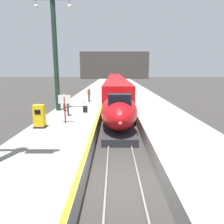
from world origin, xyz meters
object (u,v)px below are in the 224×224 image
object	(u,v)px
passenger_mid_platform	(89,94)
passenger_far_waiting	(68,105)
highspeed_train_main	(116,85)
rolling_suitcase	(85,109)
departure_info_board	(65,103)
passenger_near_edge	(64,101)
ticket_machine_yellow	(39,117)
station_column_mid	(55,45)

from	to	relation	value
passenger_mid_platform	passenger_far_waiting	distance (m)	7.98
highspeed_train_main	rolling_suitcase	bearing A→B (deg)	-98.30
rolling_suitcase	passenger_far_waiting	bearing A→B (deg)	-133.10
highspeed_train_main	passenger_far_waiting	world-z (taller)	highspeed_train_main
departure_info_board	passenger_near_edge	bearing A→B (deg)	103.92
rolling_suitcase	ticket_machine_yellow	xyz separation A→B (m)	(-2.47, -5.10, 0.44)
passenger_near_edge	ticket_machine_yellow	world-z (taller)	passenger_near_edge
passenger_mid_platform	rolling_suitcase	xyz separation A→B (m)	(0.41, -6.54, -0.69)
passenger_near_edge	ticket_machine_yellow	xyz separation A→B (m)	(-0.40, -5.63, -0.25)
station_column_mid	passenger_near_edge	distance (m)	5.29
passenger_far_waiting	departure_info_board	world-z (taller)	departure_info_board
passenger_mid_platform	station_column_mid	bearing A→B (deg)	-113.67
passenger_far_waiting	ticket_machine_yellow	xyz separation A→B (m)	(-1.17, -3.71, -0.25)
passenger_far_waiting	departure_info_board	bearing A→B (deg)	-82.76
passenger_far_waiting	rolling_suitcase	world-z (taller)	passenger_far_waiting
passenger_mid_platform	ticket_machine_yellow	bearing A→B (deg)	-100.02
highspeed_train_main	ticket_machine_yellow	bearing A→B (deg)	-101.95
ticket_machine_yellow	passenger_far_waiting	bearing A→B (deg)	72.54
passenger_mid_platform	ticket_machine_yellow	xyz separation A→B (m)	(-2.06, -11.64, -0.25)
highspeed_train_main	passenger_far_waiting	xyz separation A→B (m)	(-4.38, -22.51, 0.08)
station_column_mid	departure_info_board	size ratio (longest dim) A/B	4.93
highspeed_train_main	departure_info_board	distance (m)	25.29
passenger_near_edge	rolling_suitcase	world-z (taller)	passenger_near_edge
passenger_near_edge	station_column_mid	bearing A→B (deg)	145.26
passenger_near_edge	passenger_far_waiting	size ratio (longest dim) A/B	1.00
highspeed_train_main	rolling_suitcase	size ratio (longest dim) A/B	57.35
rolling_suitcase	passenger_mid_platform	bearing A→B (deg)	93.60
passenger_mid_platform	rolling_suitcase	size ratio (longest dim) A/B	1.72
passenger_mid_platform	passenger_far_waiting	world-z (taller)	same
station_column_mid	passenger_far_waiting	distance (m)	5.95
ticket_machine_yellow	departure_info_board	world-z (taller)	departure_info_board
highspeed_train_main	ticket_machine_yellow	distance (m)	26.80
passenger_near_edge	departure_info_board	size ratio (longest dim) A/B	0.80
passenger_mid_platform	rolling_suitcase	distance (m)	6.59
passenger_near_edge	passenger_far_waiting	distance (m)	2.07
station_column_mid	passenger_near_edge	bearing A→B (deg)	-34.74
station_column_mid	passenger_near_edge	world-z (taller)	station_column_mid
highspeed_train_main	passenger_near_edge	xyz separation A→B (m)	(-5.15, -20.59, 0.08)
highspeed_train_main	passenger_mid_platform	world-z (taller)	highspeed_train_main
highspeed_train_main	passenger_far_waiting	bearing A→B (deg)	-101.02
station_column_mid	passenger_near_edge	xyz separation A→B (m)	(0.75, -0.52, -5.21)
station_column_mid	departure_info_board	xyz separation A→B (m)	(1.83, -4.88, -4.69)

